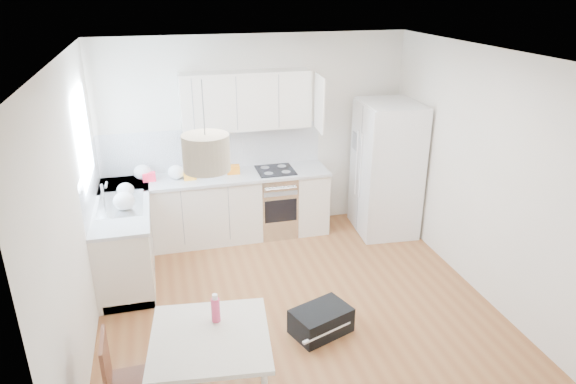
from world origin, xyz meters
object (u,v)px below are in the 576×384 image
Objects in this scene: dining_table at (210,344)px; dining_chair at (135,381)px; gym_bag at (321,321)px; refrigerator at (387,168)px.

dining_chair is at bearing -170.52° from dining_table.
dining_chair reaches higher than gym_bag.
refrigerator is at bearing 38.59° from dining_chair.
dining_chair is at bearing -136.06° from refrigerator.
dining_chair is at bearing -176.91° from gym_bag.
refrigerator reaches higher than dining_chair.
refrigerator reaches higher than gym_bag.
refrigerator is 1.79× the size of dining_table.
refrigerator is at bearing 31.76° from gym_bag.
dining_table is at bearing -168.14° from gym_bag.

